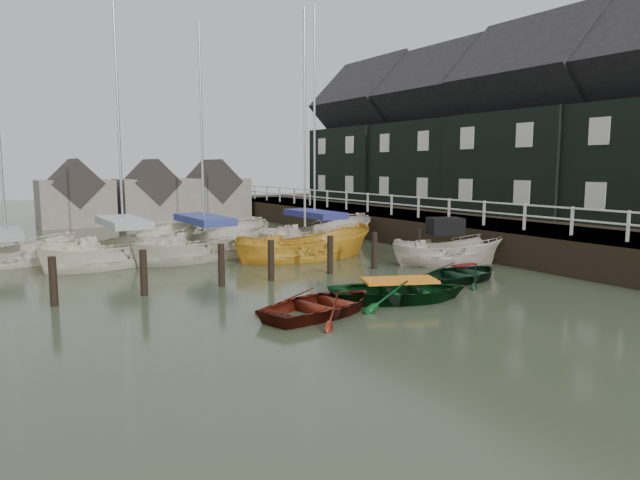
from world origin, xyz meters
TOP-DOWN VIEW (x-y plane):
  - ground at (0.00, 0.00)m, footprint 120.00×120.00m
  - pier at (9.48, 10.00)m, footprint 3.04×32.00m
  - land_strip at (15.00, 10.00)m, footprint 14.00×38.00m
  - quay_houses at (14.99, 8.66)m, footprint 6.52×28.14m
  - mooring_pilings at (-1.11, 3.00)m, footprint 13.72×0.22m
  - far_sheds at (0.83, 26.00)m, footprint 14.00×4.08m
  - rowboat_red at (-2.00, -1.68)m, footprint 4.36×3.61m
  - rowboat_green at (0.69, -1.57)m, footprint 4.89×4.25m
  - rowboat_dkgreen at (4.50, -0.39)m, footprint 3.92×3.10m
  - motorboat at (6.24, 2.19)m, footprint 4.93×3.36m
  - sailboat_a at (-4.64, 9.41)m, footprint 7.75×5.21m
  - sailboat_b at (-1.37, 9.01)m, footprint 7.64×4.80m
  - sailboat_c at (2.19, 6.54)m, footprint 6.46×2.67m
  - sailboat_d at (4.36, 9.37)m, footprint 7.23×3.45m
  - sailboat_e at (-8.73, 11.09)m, footprint 5.65×2.95m

SIDE VIEW (x-z plane):
  - ground at x=0.00m, z-range 0.00..0.00m
  - land_strip at x=15.00m, z-range -0.75..0.75m
  - rowboat_red at x=-2.00m, z-range -0.39..0.39m
  - rowboat_green at x=0.69m, z-range -0.42..0.42m
  - rowboat_dkgreen at x=4.50m, z-range -0.37..0.37m
  - sailboat_c at x=2.19m, z-range -5.73..5.76m
  - sailboat_b at x=-1.37m, z-range -5.54..5.66m
  - sailboat_a at x=-4.64m, z-range -6.15..6.27m
  - sailboat_d at x=4.36m, z-range -6.29..6.42m
  - sailboat_e at x=-8.73m, z-range -4.37..4.50m
  - motorboat at x=6.24m, z-range -1.29..1.46m
  - mooring_pilings at x=-1.11m, z-range -0.40..1.40m
  - pier at x=9.48m, z-range -0.64..2.06m
  - far_sheds at x=0.83m, z-range -0.34..4.06m
  - quay_houses at x=14.99m, z-range 0.68..10.68m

